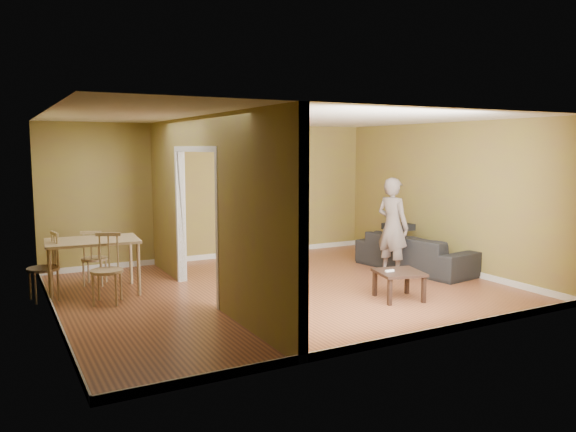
% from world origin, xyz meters
% --- Properties ---
extents(room_shell, '(6.50, 6.50, 6.50)m').
position_xyz_m(room_shell, '(0.00, 0.00, 1.30)').
color(room_shell, '#AE653A').
rests_on(room_shell, ground).
extents(partition, '(0.22, 5.50, 2.60)m').
position_xyz_m(partition, '(-1.20, 0.00, 1.30)').
color(partition, olive).
rests_on(partition, ground).
extents(wall_speaker, '(0.10, 0.10, 0.10)m').
position_xyz_m(wall_speaker, '(1.50, 2.69, 1.90)').
color(wall_speaker, black).
rests_on(wall_speaker, room_shell).
extents(sofa, '(2.31, 1.26, 0.84)m').
position_xyz_m(sofa, '(2.70, 0.10, 0.42)').
color(sofa, '#212228').
rests_on(sofa, ground).
extents(person, '(0.82, 0.70, 1.95)m').
position_xyz_m(person, '(2.09, -0.01, 0.98)').
color(person, slate).
rests_on(person, ground).
extents(bookshelf, '(0.84, 0.37, 2.01)m').
position_xyz_m(bookshelf, '(1.02, 2.61, 1.00)').
color(bookshelf, white).
rests_on(bookshelf, ground).
extents(paper_box_navy_a, '(0.45, 0.29, 0.23)m').
position_xyz_m(paper_box_navy_a, '(1.02, 2.56, 0.54)').
color(paper_box_navy_a, navy).
rests_on(paper_box_navy_a, bookshelf).
extents(paper_box_teal, '(0.39, 0.25, 0.20)m').
position_xyz_m(paper_box_teal, '(0.98, 2.56, 0.92)').
color(paper_box_teal, teal).
rests_on(paper_box_teal, bookshelf).
extents(paper_box_navy_b, '(0.42, 0.28, 0.22)m').
position_xyz_m(paper_box_navy_b, '(1.02, 2.56, 1.32)').
color(paper_box_navy_b, '#101548').
rests_on(paper_box_navy_b, bookshelf).
extents(coffee_table, '(0.62, 0.62, 0.41)m').
position_xyz_m(coffee_table, '(1.20, -1.29, 0.35)').
color(coffee_table, '#301B14').
rests_on(coffee_table, ground).
extents(game_controller, '(0.14, 0.04, 0.03)m').
position_xyz_m(game_controller, '(1.06, -1.26, 0.43)').
color(game_controller, white).
rests_on(game_controller, coffee_table).
extents(dining_table, '(1.30, 0.87, 0.81)m').
position_xyz_m(dining_table, '(-2.59, 1.10, 0.73)').
color(dining_table, beige).
rests_on(dining_table, ground).
extents(chair_left, '(0.51, 0.51, 0.97)m').
position_xyz_m(chair_left, '(-3.28, 1.04, 0.49)').
color(chair_left, tan).
rests_on(chair_left, ground).
extents(chair_near, '(0.59, 0.59, 0.98)m').
position_xyz_m(chair_near, '(-2.52, 0.46, 0.49)').
color(chair_near, tan).
rests_on(chair_near, ground).
extents(chair_far, '(0.53, 0.53, 0.88)m').
position_xyz_m(chair_far, '(-2.49, 1.67, 0.44)').
color(chair_far, tan).
rests_on(chair_far, ground).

